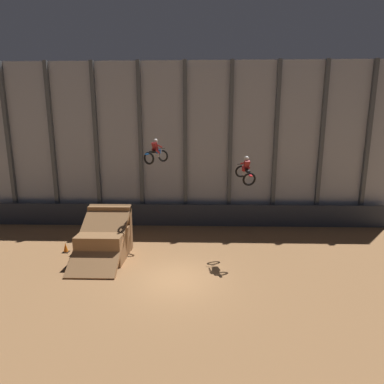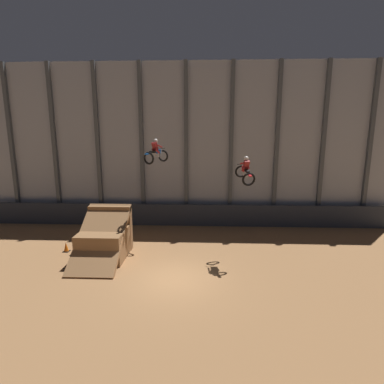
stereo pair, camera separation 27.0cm
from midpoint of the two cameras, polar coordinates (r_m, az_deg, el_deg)
The scene contains 7 objects.
ground_plane at distance 15.16m, azimuth -3.57°, elevation -16.34°, with size 60.00×60.00×0.00m, color #996B42.
arena_back_wall at distance 22.95m, azimuth -1.62°, elevation 8.87°, with size 32.00×0.40×12.13m.
lower_barrier at distance 22.92m, azimuth -1.67°, elevation -4.41°, with size 31.36×0.20×1.66m.
dirt_ramp at distance 18.08m, azimuth -16.53°, elevation -8.68°, with size 2.52×4.21×2.87m.
rider_bike_left_air at distance 17.95m, azimuth -7.33°, elevation 7.35°, with size 1.37×1.76×1.47m.
rider_bike_right_air at distance 16.67m, azimuth 9.71°, elevation 3.92°, with size 1.00×1.87×1.57m.
traffic_cone_near_ramp at distance 19.67m, azimuth -23.30°, elevation -9.73°, with size 0.36×0.36×0.58m.
Camera 1 is at (1.14, -13.38, 7.01)m, focal length 28.00 mm.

